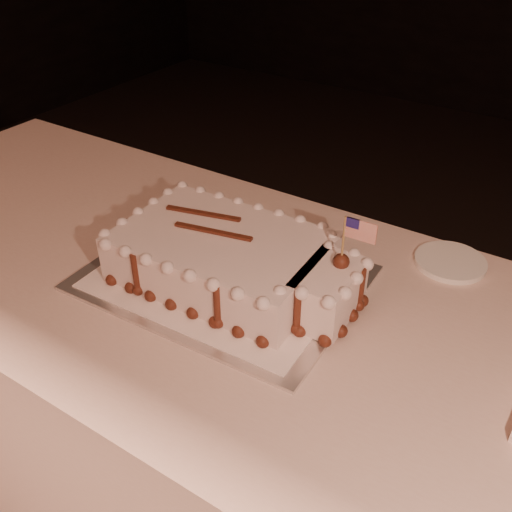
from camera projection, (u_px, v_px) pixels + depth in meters
The scene contains 5 objects.
banquet_table at pixel (278, 435), 1.30m from camera, with size 2.40×0.80×0.75m, color beige.
cake_board at pixel (223, 278), 1.15m from camera, with size 0.53×0.40×0.01m, color silver.
doily at pixel (223, 276), 1.15m from camera, with size 0.48×0.36×0.00m, color white.
sheet_cake at pixel (234, 260), 1.11m from camera, with size 0.51×0.30×0.20m.
side_plate at pixel (450, 262), 1.20m from camera, with size 0.15×0.15×0.01m, color white.
Camera 1 is at (0.42, -0.13, 1.44)m, focal length 40.00 mm.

